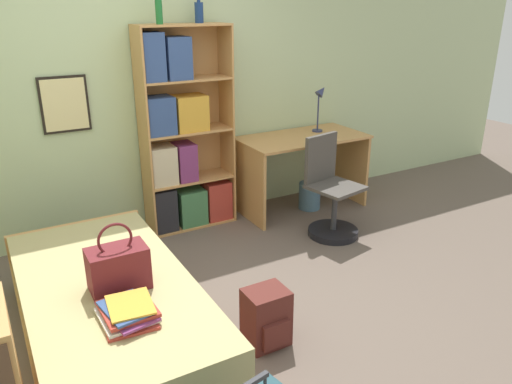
{
  "coord_description": "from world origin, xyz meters",
  "views": [
    {
      "loc": [
        -1.13,
        -2.71,
        2.04
      ],
      "look_at": [
        0.51,
        0.2,
        0.75
      ],
      "focal_mm": 35.0,
      "sensor_mm": 36.0,
      "label": 1
    }
  ],
  "objects": [
    {
      "name": "bookcase",
      "position": [
        0.43,
        1.45,
        0.82
      ],
      "size": [
        0.82,
        0.31,
        1.85
      ],
      "color": "tan",
      "rests_on": "ground_plane"
    },
    {
      "name": "book_stack_on_bed",
      "position": [
        -0.62,
        -0.43,
        0.5
      ],
      "size": [
        0.29,
        0.39,
        0.09
      ],
      "color": "#B2382D",
      "rests_on": "bed"
    },
    {
      "name": "desk_chair",
      "position": [
        1.54,
        0.62,
        0.3
      ],
      "size": [
        0.49,
        0.49,
        0.92
      ],
      "color": "black",
      "rests_on": "ground_plane"
    },
    {
      "name": "ground_plane",
      "position": [
        0.0,
        0.0,
        0.0
      ],
      "size": [
        14.0,
        14.0,
        0.0
      ],
      "primitive_type": "plane",
      "color": "#66564C"
    },
    {
      "name": "waste_bin",
      "position": [
        1.73,
        1.21,
        0.14
      ],
      "size": [
        0.22,
        0.22,
        0.28
      ],
      "color": "slate",
      "rests_on": "ground_plane"
    },
    {
      "name": "bed",
      "position": [
        -0.63,
        0.02,
        0.23
      ],
      "size": [
        0.98,
        1.99,
        0.46
      ],
      "color": "tan",
      "rests_on": "ground_plane"
    },
    {
      "name": "desk_lamp",
      "position": [
        1.93,
        1.37,
        1.09
      ],
      "size": [
        0.15,
        0.11,
        0.48
      ],
      "color": "navy",
      "rests_on": "desk"
    },
    {
      "name": "desk",
      "position": [
        1.66,
        1.28,
        0.54
      ],
      "size": [
        1.27,
        0.66,
        0.77
      ],
      "color": "tan",
      "rests_on": "ground_plane"
    },
    {
      "name": "wall_back",
      "position": [
        -0.0,
        1.66,
        1.3
      ],
      "size": [
        10.0,
        0.09,
        2.6
      ],
      "color": "beige",
      "rests_on": "ground_plane"
    },
    {
      "name": "handbag",
      "position": [
        -0.58,
        -0.11,
        0.59
      ],
      "size": [
        0.34,
        0.2,
        0.42
      ],
      "color": "maroon",
      "rests_on": "bed"
    },
    {
      "name": "bottle_brown",
      "position": [
        0.68,
        1.49,
        1.94
      ],
      "size": [
        0.08,
        0.08,
        0.24
      ],
      "color": "navy",
      "rests_on": "bookcase"
    },
    {
      "name": "bottle_green",
      "position": [
        0.3,
        1.42,
        1.96
      ],
      "size": [
        0.06,
        0.06,
        0.28
      ],
      "color": "#1E6B2D",
      "rests_on": "bookcase"
    },
    {
      "name": "backpack",
      "position": [
        0.22,
        -0.46,
        0.19
      ],
      "size": [
        0.26,
        0.25,
        0.38
      ],
      "color": "#56231E",
      "rests_on": "ground_plane"
    }
  ]
}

